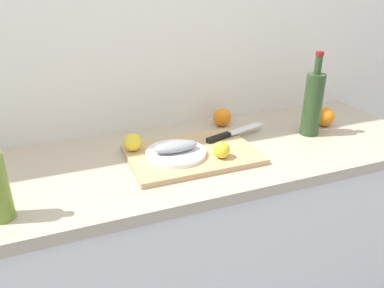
# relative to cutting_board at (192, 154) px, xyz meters

# --- Properties ---
(back_wall) EXTENTS (3.20, 0.05, 2.50)m
(back_wall) POSITION_rel_cutting_board_xyz_m (-0.06, 0.34, 0.34)
(back_wall) COLOR white
(back_wall) RESTS_ON ground_plane
(kitchen_counter) EXTENTS (2.00, 0.60, 0.90)m
(kitchen_counter) POSITION_rel_cutting_board_xyz_m (-0.06, 0.02, -0.46)
(kitchen_counter) COLOR white
(kitchen_counter) RESTS_ON ground_plane
(cutting_board) EXTENTS (0.46, 0.31, 0.02)m
(cutting_board) POSITION_rel_cutting_board_xyz_m (0.00, 0.00, 0.00)
(cutting_board) COLOR tan
(cutting_board) RESTS_ON kitchen_counter
(white_plate) EXTENTS (0.21, 0.21, 0.01)m
(white_plate) POSITION_rel_cutting_board_xyz_m (-0.06, -0.01, 0.02)
(white_plate) COLOR white
(white_plate) RESTS_ON cutting_board
(fish_fillet) EXTENTS (0.16, 0.07, 0.04)m
(fish_fillet) POSITION_rel_cutting_board_xyz_m (-0.06, -0.01, 0.04)
(fish_fillet) COLOR gray
(fish_fillet) RESTS_ON white_plate
(chef_knife) EXTENTS (0.29, 0.11, 0.02)m
(chef_knife) POSITION_rel_cutting_board_xyz_m (0.18, 0.08, 0.02)
(chef_knife) COLOR silver
(chef_knife) RESTS_ON cutting_board
(lemon_0) EXTENTS (0.06, 0.06, 0.06)m
(lemon_0) POSITION_rel_cutting_board_xyz_m (0.08, -0.08, 0.04)
(lemon_0) COLOR yellow
(lemon_0) RESTS_ON cutting_board
(lemon_1) EXTENTS (0.06, 0.06, 0.06)m
(lemon_1) POSITION_rel_cutting_board_xyz_m (-0.19, 0.09, 0.04)
(lemon_1) COLOR yellow
(lemon_1) RESTS_ON cutting_board
(wine_bottle) EXTENTS (0.07, 0.07, 0.34)m
(wine_bottle) POSITION_rel_cutting_board_xyz_m (0.53, 0.02, 0.12)
(wine_bottle) COLOR #2D4723
(wine_bottle) RESTS_ON kitchen_counter
(orange_1) EXTENTS (0.08, 0.08, 0.08)m
(orange_1) POSITION_rel_cutting_board_xyz_m (0.23, 0.23, 0.03)
(orange_1) COLOR orange
(orange_1) RESTS_ON kitchen_counter
(orange_2) EXTENTS (0.08, 0.08, 0.08)m
(orange_2) POSITION_rel_cutting_board_xyz_m (0.64, 0.07, 0.03)
(orange_2) COLOR orange
(orange_2) RESTS_ON kitchen_counter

